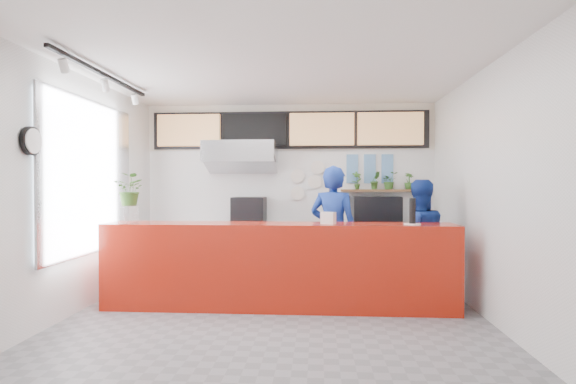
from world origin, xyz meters
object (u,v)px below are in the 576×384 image
at_px(panini_oven, 249,211).
at_px(staff_right, 419,240).
at_px(service_counter, 279,266).
at_px(staff_center, 333,232).
at_px(pepper_mill, 412,211).
at_px(espresso_machine, 375,211).

xyz_separation_m(panini_oven, staff_right, (2.56, -1.27, -0.31)).
bearing_deg(service_counter, staff_right, 15.73).
bearing_deg(staff_center, pepper_mill, 163.74).
height_order(panini_oven, espresso_machine, espresso_machine).
distance_m(panini_oven, staff_center, 1.84).
bearing_deg(pepper_mill, panini_oven, 141.12).
height_order(staff_center, staff_right, staff_center).
height_order(service_counter, staff_center, staff_center).
relative_size(panini_oven, pepper_mill, 1.70).
height_order(service_counter, staff_right, staff_right).
bearing_deg(pepper_mill, staff_right, 70.87).
xyz_separation_m(staff_center, staff_right, (1.17, -0.08, -0.10)).
bearing_deg(panini_oven, espresso_machine, 0.05).
distance_m(service_counter, panini_oven, 2.01).
height_order(service_counter, espresso_machine, espresso_machine).
distance_m(staff_right, pepper_mill, 0.79).
distance_m(staff_center, staff_right, 1.18).
xyz_separation_m(service_counter, staff_center, (0.72, 0.61, 0.38)).
distance_m(panini_oven, pepper_mill, 3.01).
distance_m(espresso_machine, staff_right, 1.38).
xyz_separation_m(service_counter, panini_oven, (-0.66, 1.80, 0.59)).
relative_size(service_counter, espresso_machine, 5.73).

